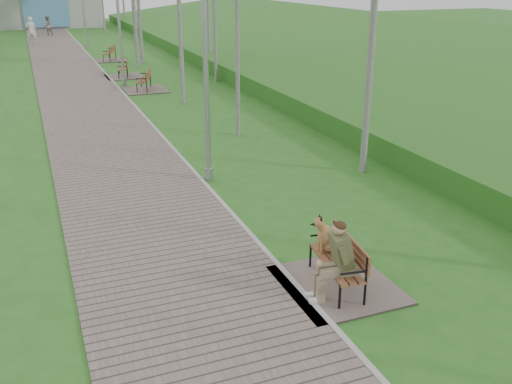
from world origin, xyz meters
TOP-DOWN VIEW (x-y plane):
  - ground at (0.00, 0.00)m, footprint 120.00×120.00m
  - walkway at (-1.75, 21.50)m, footprint 3.50×67.00m
  - kerb at (0.00, 21.50)m, footprint 0.10×67.00m
  - embankment at (12.00, 20.00)m, footprint 14.00×70.00m
  - building_north at (-1.50, 50.97)m, footprint 10.00×5.20m
  - bench_main at (0.56, -2.16)m, footprint 1.80×2.00m
  - bench_second at (1.00, 16.08)m, footprint 1.83×2.03m
  - bench_third at (0.71, 19.93)m, footprint 1.80×2.00m
  - bench_far at (0.91, 26.08)m, footprint 1.75×1.94m
  - lamp_post_near at (0.20, 3.72)m, footprint 0.21×0.21m
  - lamp_post_second at (0.35, 17.52)m, footprint 0.22×0.22m
  - lamp_post_third at (0.28, 32.38)m, footprint 0.22×0.22m
  - pedestrian_near at (-3.14, 36.74)m, footprint 0.72×0.48m
  - pedestrian_far at (-1.75, 42.44)m, footprint 0.90×0.78m

SIDE VIEW (x-z plane):
  - ground at x=0.00m, z-range 0.00..0.00m
  - embankment at x=12.00m, z-range -0.80..0.80m
  - walkway at x=-1.75m, z-range 0.00..0.04m
  - kerb at x=0.00m, z-range 0.00..0.05m
  - bench_far at x=0.91m, z-range -0.34..0.74m
  - bench_third at x=0.71m, z-range -0.35..0.76m
  - bench_second at x=1.00m, z-range -0.35..0.77m
  - bench_main at x=0.56m, z-range -0.35..1.23m
  - pedestrian_far at x=-1.75m, z-range 0.00..1.58m
  - pedestrian_near at x=-3.14m, z-range 0.00..1.94m
  - building_north at x=-1.50m, z-range -0.01..3.99m
  - lamp_post_near at x=0.20m, z-range -0.18..5.34m
  - lamp_post_third at x=0.28m, z-range -0.19..5.47m
  - lamp_post_second at x=0.35m, z-range -0.19..5.52m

